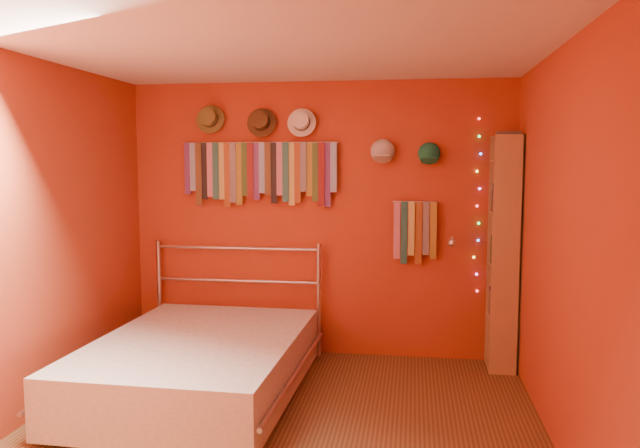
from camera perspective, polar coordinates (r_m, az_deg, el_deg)
The scene contains 16 objects.
ground at distance 4.35m, azimuth -3.70°, elevation -18.45°, with size 3.50×3.50×0.00m, color #50331B.
back_wall at distance 5.72m, azimuth -0.07°, elevation 0.40°, with size 3.50×0.02×2.50m, color #AC411B.
right_wall at distance 4.02m, azimuth 21.40°, elevation -2.27°, with size 0.02×3.50×2.50m, color #AC411B.
left_wall at distance 4.70m, azimuth -25.16°, elevation -1.31°, with size 0.02×3.50×2.50m, color #AC411B.
ceiling at distance 4.03m, azimuth -3.94°, elevation 15.98°, with size 3.50×3.50×0.02m, color white.
tie_rack at distance 5.74m, azimuth -5.57°, elevation 4.93°, with size 1.45×0.03×0.60m.
small_tie_rack at distance 5.59m, azimuth 8.66°, elevation -0.49°, with size 0.40×0.03×0.56m.
fedora_olive at distance 5.85m, azimuth -10.11°, elevation 9.50°, with size 0.27×0.14×0.26m.
fedora_brown at distance 5.71m, azimuth -5.45°, elevation 9.31°, with size 0.27×0.14×0.26m.
fedora_white at distance 5.64m, azimuth -1.75°, elevation 9.35°, with size 0.26×0.14×0.26m.
cap_white at distance 5.58m, azimuth 5.75°, elevation 6.61°, with size 0.20×0.25×0.20m.
cap_green at distance 5.58m, azimuth 9.94°, elevation 6.35°, with size 0.19×0.23×0.19m.
fairy_lights at distance 5.63m, azimuth 14.24°, elevation 1.60°, with size 0.06×0.02×1.54m.
reading_lamp at distance 5.44m, azimuth 11.97°, elevation -1.64°, with size 0.07×0.31×0.09m.
bookshelf at distance 5.52m, azimuth 16.86°, elevation -2.47°, with size 0.25×0.34×2.00m.
bed at distance 4.97m, azimuth -11.04°, elevation -12.45°, with size 1.62×2.17×1.04m.
Camera 1 is at (0.85, -3.88, 1.78)m, focal length 35.00 mm.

